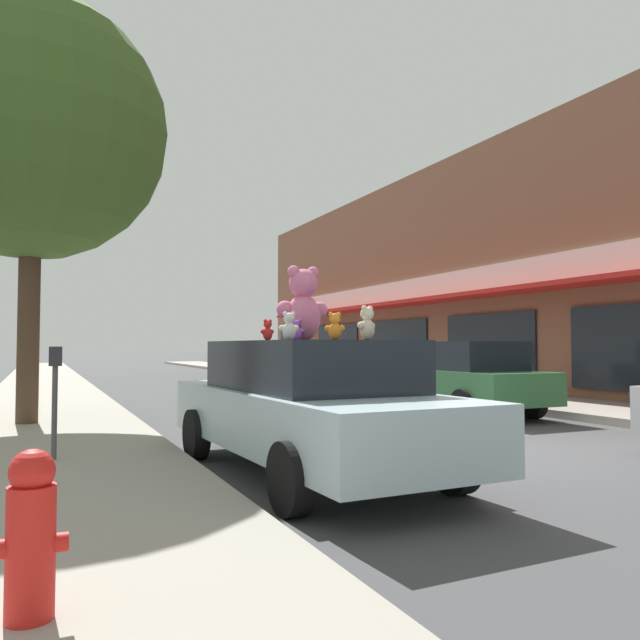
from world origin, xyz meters
The scene contains 17 objects.
ground_plane centered at (0.00, 0.00, 0.00)m, with size 260.00×260.00×0.00m, color #424244.
sidewalk_near centered at (-5.29, 0.00, 0.08)m, with size 2.84×90.00×0.16m.
storefront_row centered at (12.13, 7.91, 3.83)m, with size 12.01×36.17×7.67m.
plush_art_car centered at (-2.73, -0.49, 0.79)m, with size 2.08×4.83×1.49m.
teddy_bear_giant centered at (-2.84, -0.60, 1.89)m, with size 0.60×0.37×0.83m.
teddy_bear_purple centered at (-3.08, -1.00, 1.60)m, with size 0.17×0.11×0.22m.
teddy_bear_orange centered at (-2.91, -1.56, 1.62)m, with size 0.20×0.16×0.27m.
teddy_bear_cream centered at (-2.51, -1.47, 1.66)m, with size 0.26×0.20×0.35m.
teddy_bear_black centered at (-3.01, -0.86, 1.60)m, with size 0.14×0.15×0.22m.
teddy_bear_green centered at (-2.81, -0.28, 1.61)m, with size 0.18×0.13×0.24m.
teddy_bear_red centered at (-3.27, -0.66, 1.60)m, with size 0.17×0.12×0.23m.
teddy_bear_white centered at (-3.25, -1.22, 1.63)m, with size 0.21×0.14×0.28m.
parked_car_far_center centered at (2.58, 4.01, 0.82)m, with size 1.87×4.56×1.53m.
parked_car_far_right centered at (2.58, 11.06, 0.83)m, with size 2.01×4.43×1.55m.
street_tree centered at (-5.66, 4.52, 5.11)m, with size 4.46×4.46×7.19m.
fire_hydrant centered at (-5.51, -3.69, 0.55)m, with size 0.33×0.22×0.79m.
parking_meter centered at (-5.32, 0.73, 0.97)m, with size 0.14×0.10×1.27m.
Camera 1 is at (-5.48, -6.94, 1.43)m, focal length 35.00 mm.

